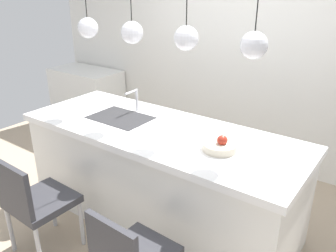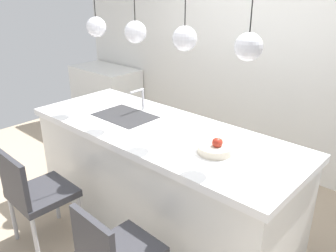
% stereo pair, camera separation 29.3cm
% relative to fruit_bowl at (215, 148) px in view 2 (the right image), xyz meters
% --- Properties ---
extents(floor, '(6.60, 6.60, 0.00)m').
position_rel_fruit_bowl_xyz_m(floor, '(-0.63, 0.06, -0.97)').
color(floor, tan).
rests_on(floor, ground).
extents(back_wall, '(6.00, 0.10, 2.60)m').
position_rel_fruit_bowl_xyz_m(back_wall, '(-0.63, 1.71, 0.33)').
color(back_wall, silver).
rests_on(back_wall, ground).
extents(kitchen_island, '(2.55, 0.97, 0.93)m').
position_rel_fruit_bowl_xyz_m(kitchen_island, '(-0.63, 0.06, -0.50)').
color(kitchen_island, white).
rests_on(kitchen_island, ground).
extents(sink_basin, '(0.56, 0.40, 0.02)m').
position_rel_fruit_bowl_xyz_m(sink_basin, '(-1.08, 0.06, -0.04)').
color(sink_basin, '#2D2D30').
rests_on(sink_basin, kitchen_island).
extents(faucet, '(0.02, 0.17, 0.22)m').
position_rel_fruit_bowl_xyz_m(faucet, '(-1.08, 0.27, 0.10)').
color(faucet, silver).
rests_on(faucet, kitchen_island).
extents(fruit_bowl, '(0.26, 0.26, 0.13)m').
position_rel_fruit_bowl_xyz_m(fruit_bowl, '(0.00, 0.00, 0.00)').
color(fruit_bowl, beige).
rests_on(fruit_bowl, kitchen_island).
extents(side_counter, '(1.10, 0.60, 0.87)m').
position_rel_fruit_bowl_xyz_m(side_counter, '(-3.03, 1.34, -0.53)').
color(side_counter, white).
rests_on(side_counter, ground).
extents(chair_near, '(0.48, 0.48, 0.89)m').
position_rel_fruit_bowl_xyz_m(chair_near, '(-1.15, -0.89, -0.46)').
color(chair_near, '#333338').
rests_on(chair_near, ground).
extents(pendant_light_left, '(0.18, 0.18, 0.78)m').
position_rel_fruit_bowl_xyz_m(pendant_light_left, '(-1.42, 0.06, 0.75)').
color(pendant_light_left, silver).
extents(pendant_light_center_left, '(0.18, 0.18, 0.78)m').
position_rel_fruit_bowl_xyz_m(pendant_light_center_left, '(-0.89, 0.06, 0.75)').
color(pendant_light_center_left, silver).
extents(pendant_light_center_right, '(0.18, 0.18, 0.78)m').
position_rel_fruit_bowl_xyz_m(pendant_light_center_right, '(-0.36, 0.06, 0.75)').
color(pendant_light_center_right, silver).
extents(pendant_light_right, '(0.18, 0.18, 0.78)m').
position_rel_fruit_bowl_xyz_m(pendant_light_right, '(0.17, 0.06, 0.75)').
color(pendant_light_right, silver).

